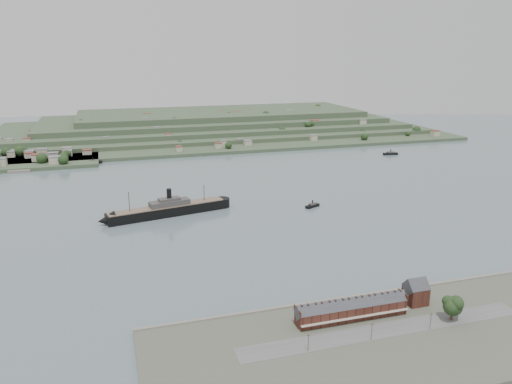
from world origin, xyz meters
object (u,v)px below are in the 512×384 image
object	(u,v)px
terrace_row	(352,309)
gabled_building	(416,292)
fig_tree	(454,306)
steamship	(164,210)
tugboat	(312,205)

from	to	relation	value
terrace_row	gabled_building	bearing A→B (deg)	6.12
terrace_row	fig_tree	distance (m)	47.55
steamship	gabled_building	bearing A→B (deg)	-60.18
fig_tree	tugboat	bearing A→B (deg)	87.43
terrace_row	tugboat	bearing A→B (deg)	72.73
terrace_row	gabled_building	xyz separation A→B (m)	(37.50, 4.02, 1.34)
gabled_building	tugboat	distance (m)	168.24
terrace_row	gabled_building	distance (m)	37.74
steamship	tugboat	distance (m)	119.93
steamship	tugboat	xyz separation A→B (m)	(119.18, -13.01, -3.22)
steamship	tugboat	world-z (taller)	steamship
terrace_row	steamship	world-z (taller)	steamship
gabled_building	tugboat	size ratio (longest dim) A/B	1.01
gabled_building	tugboat	world-z (taller)	gabled_building
terrace_row	fig_tree	xyz separation A→B (m)	(44.92, -15.36, 2.76)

